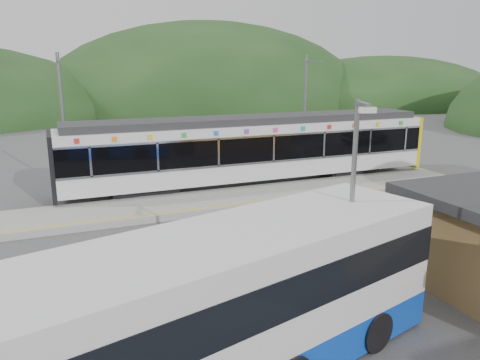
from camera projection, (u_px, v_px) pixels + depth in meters
name	position (u px, v px, depth m)	size (l,w,h in m)	color
ground	(259.00, 223.00, 19.35)	(120.00, 120.00, 0.00)	#4C4C4F
hills	(320.00, 181.00, 26.38)	(146.00, 149.00, 26.00)	#1E3D19
platform	(230.00, 199.00, 22.28)	(26.00, 3.20, 0.30)	#9E9E99
yellow_line	(241.00, 204.00, 21.07)	(26.00, 0.10, 0.01)	yellow
train	(253.00, 148.00, 25.12)	(20.44, 3.01, 3.74)	black
catenary_mast_west	(63.00, 121.00, 23.59)	(0.18, 1.80, 7.00)	slate
catenary_mast_east	(305.00, 111.00, 28.75)	(0.18, 1.80, 7.00)	slate
bus	(194.00, 324.00, 8.96)	(11.95, 5.65, 3.18)	blue
lamp_post	(355.00, 195.00, 11.07)	(0.46, 1.05, 5.61)	slate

